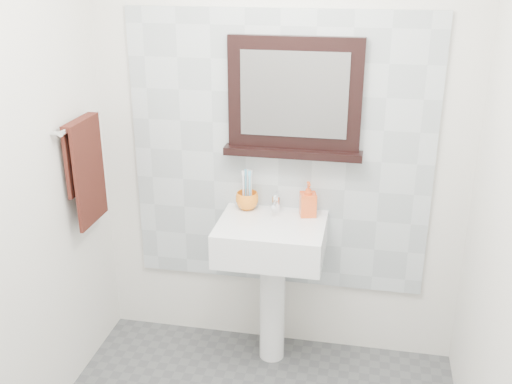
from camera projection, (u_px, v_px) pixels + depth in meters
back_wall at (279, 137)px, 3.14m from camera, size 2.00×0.01×2.50m
splashback at (279, 156)px, 3.16m from camera, size 1.60×0.02×1.50m
pedestal_sink at (271, 254)px, 3.14m from camera, size 0.55×0.44×0.96m
toothbrush_cup at (247, 201)px, 3.22m from camera, size 0.15×0.15×0.10m
toothbrushes at (247, 187)px, 3.19m from camera, size 0.05×0.04×0.21m
soap_dispenser at (308, 199)px, 3.12m from camera, size 0.10×0.10×0.18m
framed_mirror at (294, 100)px, 3.01m from camera, size 0.72×0.11×0.61m
towel_bar at (79, 123)px, 2.95m from camera, size 0.07×0.40×0.03m
hand_towel at (85, 164)px, 3.03m from camera, size 0.06×0.30×0.55m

